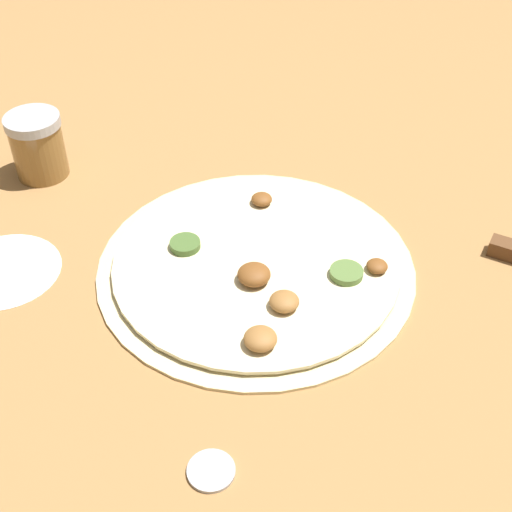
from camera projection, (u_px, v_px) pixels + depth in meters
ground_plane at (256, 268)px, 0.76m from camera, size 3.00×3.00×0.00m
pizza at (257, 265)px, 0.76m from camera, size 0.34×0.34×0.03m
spice_jar at (38, 146)px, 0.87m from camera, size 0.07×0.07×0.08m
loose_cap at (211, 470)px, 0.57m from camera, size 0.04×0.04×0.01m
flour_patch at (4, 270)px, 0.76m from camera, size 0.12×0.12×0.00m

